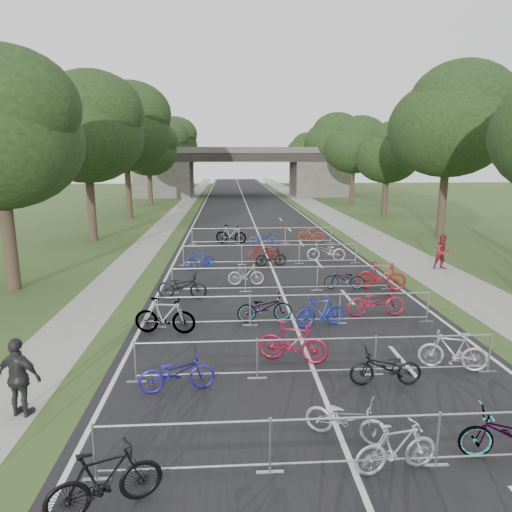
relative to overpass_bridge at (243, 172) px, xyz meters
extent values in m
cube|color=black|center=(0.00, -15.00, -3.53)|extent=(11.00, 140.00, 0.01)
cube|color=gray|center=(8.00, -15.00, -3.53)|extent=(3.00, 140.00, 0.01)
cube|color=gray|center=(-7.50, -15.00, -3.53)|extent=(2.00, 140.00, 0.01)
cube|color=silver|center=(0.00, -15.00, -3.53)|extent=(0.12, 140.00, 0.00)
cube|color=#43413C|center=(-11.50, 0.00, -1.03)|extent=(8.00, 8.00, 5.00)
cube|color=#43413C|center=(11.50, 0.00, -1.03)|extent=(8.00, 8.00, 5.00)
cube|color=black|center=(0.00, 0.00, 2.07)|extent=(30.00, 8.00, 1.20)
cube|color=#43413C|center=(0.00, -3.80, 3.07)|extent=(30.00, 0.40, 0.90)
cube|color=#43413C|center=(0.00, 3.80, 3.07)|extent=(30.00, 0.40, 0.90)
cylinder|color=#33261C|center=(-11.50, -49.00, -1.43)|extent=(0.56, 0.56, 4.20)
sphere|color=black|center=(-10.90, -49.50, 4.03)|extent=(5.38, 5.38, 5.38)
cylinder|color=#33261C|center=(-11.50, -37.00, -1.17)|extent=(0.56, 0.56, 4.72)
ellipsoid|color=black|center=(-11.50, -37.00, 3.46)|extent=(7.56, 7.56, 6.20)
sphere|color=black|center=(-10.90, -37.50, 4.97)|extent=(6.05, 6.05, 6.05)
sphere|color=black|center=(-12.00, -36.50, 2.51)|extent=(4.91, 4.91, 4.91)
cylinder|color=#33261C|center=(13.00, -37.00, -0.98)|extent=(0.56, 0.56, 5.11)
ellipsoid|color=black|center=(13.00, -37.00, 4.03)|extent=(8.18, 8.18, 6.70)
sphere|color=black|center=(13.60, -37.50, 5.66)|extent=(6.54, 6.54, 6.54)
sphere|color=black|center=(12.50, -36.50, 3.01)|extent=(5.31, 5.31, 5.31)
cylinder|color=#33261C|center=(-11.50, -25.00, -0.91)|extent=(0.56, 0.56, 5.25)
ellipsoid|color=black|center=(-11.50, -25.00, 4.24)|extent=(8.40, 8.40, 6.89)
sphere|color=black|center=(-10.90, -25.50, 5.92)|extent=(6.72, 6.72, 6.72)
sphere|color=black|center=(-12.00, -24.50, 3.19)|extent=(5.46, 5.46, 5.46)
cylinder|color=#33261C|center=(13.00, -25.00, -1.61)|extent=(0.56, 0.56, 3.85)
ellipsoid|color=black|center=(13.00, -25.00, 2.16)|extent=(6.16, 6.16, 5.05)
sphere|color=black|center=(13.60, -25.50, 3.40)|extent=(4.93, 4.93, 4.93)
sphere|color=black|center=(12.50, -24.50, 1.39)|extent=(4.00, 4.00, 4.00)
cylinder|color=#33261C|center=(-11.50, -13.00, -1.43)|extent=(0.56, 0.56, 4.20)
ellipsoid|color=black|center=(-11.50, -13.00, 2.68)|extent=(6.72, 6.72, 5.51)
sphere|color=black|center=(-10.90, -13.50, 4.03)|extent=(5.38, 5.38, 5.38)
sphere|color=black|center=(-12.00, -12.50, 1.84)|extent=(4.37, 4.37, 4.37)
cylinder|color=#33261C|center=(13.00, -13.00, -1.29)|extent=(0.56, 0.56, 4.48)
ellipsoid|color=black|center=(13.00, -13.00, 3.10)|extent=(7.17, 7.17, 5.88)
sphere|color=black|center=(13.60, -13.50, 4.53)|extent=(5.73, 5.73, 5.73)
sphere|color=black|center=(12.50, -12.50, 2.20)|extent=(4.66, 4.66, 4.66)
cylinder|color=#33261C|center=(-11.50, -1.00, -1.17)|extent=(0.56, 0.56, 4.72)
ellipsoid|color=black|center=(-11.50, -1.00, 3.46)|extent=(7.56, 7.56, 6.20)
sphere|color=black|center=(-10.90, -1.50, 4.97)|extent=(6.05, 6.05, 6.05)
sphere|color=black|center=(-12.00, -0.50, 2.51)|extent=(4.91, 4.91, 4.91)
cylinder|color=#33261C|center=(13.00, -1.00, -0.98)|extent=(0.56, 0.56, 5.11)
ellipsoid|color=black|center=(13.00, -1.00, 4.03)|extent=(8.18, 8.18, 6.70)
sphere|color=black|center=(13.60, -1.50, 5.66)|extent=(6.54, 6.54, 6.54)
sphere|color=black|center=(12.50, -0.50, 3.01)|extent=(5.31, 5.31, 5.31)
cylinder|color=#33261C|center=(-11.50, 11.00, -0.91)|extent=(0.56, 0.56, 5.25)
ellipsoid|color=black|center=(-11.50, 11.00, 4.24)|extent=(8.40, 8.40, 6.89)
sphere|color=black|center=(-10.90, 10.50, 5.92)|extent=(6.72, 6.72, 6.72)
sphere|color=black|center=(-12.00, 11.50, 3.19)|extent=(5.46, 5.46, 5.46)
cylinder|color=#33261C|center=(13.00, 11.00, -1.61)|extent=(0.56, 0.56, 3.85)
ellipsoid|color=black|center=(13.00, 11.00, 2.16)|extent=(6.16, 6.16, 5.05)
sphere|color=black|center=(13.60, 10.50, 3.40)|extent=(4.93, 4.93, 4.93)
sphere|color=black|center=(12.50, 11.50, 1.39)|extent=(4.00, 4.00, 4.00)
cylinder|color=#33261C|center=(-11.50, 23.00, -1.43)|extent=(0.56, 0.56, 4.20)
ellipsoid|color=black|center=(-11.50, 23.00, 2.68)|extent=(6.72, 6.72, 5.51)
sphere|color=black|center=(-10.90, 22.50, 4.03)|extent=(5.38, 5.38, 5.38)
sphere|color=black|center=(-12.00, 23.50, 1.84)|extent=(4.37, 4.37, 4.37)
cylinder|color=#33261C|center=(13.00, 23.00, -1.29)|extent=(0.56, 0.56, 4.48)
ellipsoid|color=black|center=(13.00, 23.00, 3.10)|extent=(7.17, 7.17, 5.88)
sphere|color=black|center=(13.60, 22.50, 4.53)|extent=(5.73, 5.73, 5.73)
sphere|color=black|center=(12.50, 23.50, 2.20)|extent=(4.66, 4.66, 4.66)
cylinder|color=#A0A2A8|center=(0.00, -61.40, -2.48)|extent=(9.20, 0.04, 0.04)
cylinder|color=#A0A2A8|center=(0.00, -61.40, -3.35)|extent=(9.20, 0.04, 0.04)
cylinder|color=#A0A2A8|center=(-4.60, -61.40, -2.98)|extent=(0.05, 0.05, 1.10)
cube|color=#A0A2A8|center=(-4.60, -61.40, -3.52)|extent=(0.50, 0.08, 0.03)
cylinder|color=#A0A2A8|center=(-1.53, -61.40, -2.98)|extent=(0.05, 0.05, 1.10)
cube|color=#A0A2A8|center=(-1.53, -61.40, -3.52)|extent=(0.50, 0.08, 0.03)
cylinder|color=#A0A2A8|center=(1.53, -61.40, -2.98)|extent=(0.05, 0.05, 1.10)
cube|color=#A0A2A8|center=(1.53, -61.40, -3.52)|extent=(0.50, 0.08, 0.03)
cylinder|color=#A0A2A8|center=(0.00, -57.80, -2.48)|extent=(9.20, 0.04, 0.04)
cylinder|color=#A0A2A8|center=(0.00, -57.80, -3.35)|extent=(9.20, 0.04, 0.04)
cylinder|color=#A0A2A8|center=(-4.60, -57.80, -2.98)|extent=(0.05, 0.05, 1.10)
cube|color=#A0A2A8|center=(-4.60, -57.80, -3.52)|extent=(0.50, 0.08, 0.03)
cylinder|color=#A0A2A8|center=(-1.53, -57.80, -2.98)|extent=(0.05, 0.05, 1.10)
cube|color=#A0A2A8|center=(-1.53, -57.80, -3.52)|extent=(0.50, 0.08, 0.03)
cylinder|color=#A0A2A8|center=(1.53, -57.80, -2.98)|extent=(0.05, 0.05, 1.10)
cube|color=#A0A2A8|center=(1.53, -57.80, -3.52)|extent=(0.50, 0.08, 0.03)
cylinder|color=#A0A2A8|center=(4.60, -57.80, -2.98)|extent=(0.05, 0.05, 1.10)
cube|color=#A0A2A8|center=(4.60, -57.80, -3.52)|extent=(0.50, 0.08, 0.03)
cylinder|color=#A0A2A8|center=(0.00, -54.00, -2.48)|extent=(9.20, 0.04, 0.04)
cylinder|color=#A0A2A8|center=(0.00, -54.00, -3.35)|extent=(9.20, 0.04, 0.04)
cylinder|color=#A0A2A8|center=(-4.60, -54.00, -2.98)|extent=(0.05, 0.05, 1.10)
cube|color=#A0A2A8|center=(-4.60, -54.00, -3.52)|extent=(0.50, 0.08, 0.03)
cylinder|color=#A0A2A8|center=(-1.53, -54.00, -2.98)|extent=(0.05, 0.05, 1.10)
cube|color=#A0A2A8|center=(-1.53, -54.00, -3.52)|extent=(0.50, 0.08, 0.03)
cylinder|color=#A0A2A8|center=(1.53, -54.00, -2.98)|extent=(0.05, 0.05, 1.10)
cube|color=#A0A2A8|center=(1.53, -54.00, -3.52)|extent=(0.50, 0.08, 0.03)
cylinder|color=#A0A2A8|center=(4.60, -54.00, -2.98)|extent=(0.05, 0.05, 1.10)
cube|color=#A0A2A8|center=(4.60, -54.00, -3.52)|extent=(0.50, 0.08, 0.03)
cylinder|color=#A0A2A8|center=(0.00, -50.00, -2.48)|extent=(9.20, 0.04, 0.04)
cylinder|color=#A0A2A8|center=(0.00, -50.00, -3.35)|extent=(9.20, 0.04, 0.04)
cylinder|color=#A0A2A8|center=(-4.60, -50.00, -2.98)|extent=(0.05, 0.05, 1.10)
cube|color=#A0A2A8|center=(-4.60, -50.00, -3.52)|extent=(0.50, 0.08, 0.03)
cylinder|color=#A0A2A8|center=(-1.53, -50.00, -2.98)|extent=(0.05, 0.05, 1.10)
cube|color=#A0A2A8|center=(-1.53, -50.00, -3.52)|extent=(0.50, 0.08, 0.03)
cylinder|color=#A0A2A8|center=(1.53, -50.00, -2.98)|extent=(0.05, 0.05, 1.10)
cube|color=#A0A2A8|center=(1.53, -50.00, -3.52)|extent=(0.50, 0.08, 0.03)
cylinder|color=#A0A2A8|center=(4.60, -50.00, -2.98)|extent=(0.05, 0.05, 1.10)
cube|color=#A0A2A8|center=(4.60, -50.00, -3.52)|extent=(0.50, 0.08, 0.03)
cylinder|color=#A0A2A8|center=(0.00, -45.00, -2.48)|extent=(9.20, 0.04, 0.04)
cylinder|color=#A0A2A8|center=(0.00, -45.00, -3.35)|extent=(9.20, 0.04, 0.04)
cylinder|color=#A0A2A8|center=(-4.60, -45.00, -2.98)|extent=(0.05, 0.05, 1.10)
cube|color=#A0A2A8|center=(-4.60, -45.00, -3.52)|extent=(0.50, 0.08, 0.03)
cylinder|color=#A0A2A8|center=(-1.53, -45.00, -2.98)|extent=(0.05, 0.05, 1.10)
cube|color=#A0A2A8|center=(-1.53, -45.00, -3.52)|extent=(0.50, 0.08, 0.03)
cylinder|color=#A0A2A8|center=(1.53, -45.00, -2.98)|extent=(0.05, 0.05, 1.10)
cube|color=#A0A2A8|center=(1.53, -45.00, -3.52)|extent=(0.50, 0.08, 0.03)
cylinder|color=#A0A2A8|center=(4.60, -45.00, -2.98)|extent=(0.05, 0.05, 1.10)
cube|color=#A0A2A8|center=(4.60, -45.00, -3.52)|extent=(0.50, 0.08, 0.03)
cylinder|color=#A0A2A8|center=(0.00, -39.00, -2.48)|extent=(9.20, 0.04, 0.04)
cylinder|color=#A0A2A8|center=(0.00, -39.00, -3.35)|extent=(9.20, 0.04, 0.04)
cylinder|color=#A0A2A8|center=(-4.60, -39.00, -2.98)|extent=(0.05, 0.05, 1.10)
cube|color=#A0A2A8|center=(-4.60, -39.00, -3.52)|extent=(0.50, 0.08, 0.03)
cylinder|color=#A0A2A8|center=(-1.53, -39.00, -2.98)|extent=(0.05, 0.05, 1.10)
cube|color=#A0A2A8|center=(-1.53, -39.00, -3.52)|extent=(0.50, 0.08, 0.03)
cylinder|color=#A0A2A8|center=(1.53, -39.00, -2.98)|extent=(0.05, 0.05, 1.10)
cube|color=#A0A2A8|center=(1.53, -39.00, -3.52)|extent=(0.50, 0.08, 0.03)
cylinder|color=#A0A2A8|center=(4.60, -39.00, -2.98)|extent=(0.05, 0.05, 1.10)
cube|color=#A0A2A8|center=(4.60, -39.00, -3.52)|extent=(0.50, 0.08, 0.03)
imported|color=black|center=(-4.24, -62.13, -2.98)|extent=(1.90, 1.20, 1.11)
imported|color=#96969D|center=(0.09, -60.48, -3.09)|extent=(1.78, 1.33, 0.90)
imported|color=#A5A5AD|center=(0.73, -61.51, -3.05)|extent=(1.67, 0.73, 0.97)
imported|color=#A0A2A8|center=(3.01, -61.30, -3.03)|extent=(2.00, 0.93, 1.01)
imported|color=navy|center=(-3.52, -58.30, -3.05)|extent=(1.91, 0.92, 0.96)
imported|color=maroon|center=(-0.49, -56.88, -2.94)|extent=(2.03, 1.14, 1.18)
imported|color=black|center=(1.63, -58.35, -3.06)|extent=(1.82, 0.69, 0.94)
imported|color=#9C9BA2|center=(3.71, -57.60, -3.00)|extent=(1.83, 1.05, 1.06)
imported|color=#A0A2A8|center=(-4.30, -54.52, -2.94)|extent=(2.05, 0.85, 1.20)
imported|color=#A0A2A8|center=(-1.01, -53.63, -3.03)|extent=(1.96, 0.84, 1.00)
imported|color=navy|center=(0.83, -54.21, -2.99)|extent=(1.87, 0.95, 1.08)
imported|color=maroon|center=(3.00, -53.34, -2.98)|extent=(2.12, 0.80, 1.10)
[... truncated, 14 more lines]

